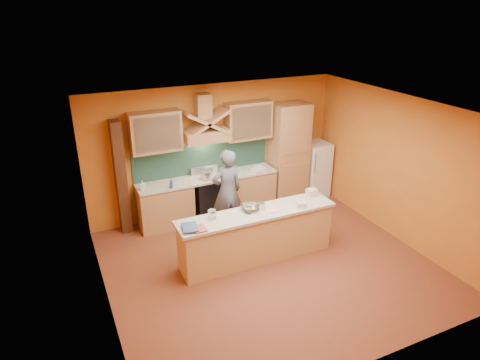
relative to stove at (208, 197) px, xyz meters
name	(u,v)px	position (x,y,z in m)	size (l,w,h in m)	color
floor	(269,265)	(0.30, -2.20, -0.45)	(5.50, 5.00, 0.01)	brown
ceiling	(274,111)	(0.30, -2.20, 2.35)	(5.50, 5.00, 0.01)	white
wall_back	(215,149)	(0.30, 0.30, 0.95)	(5.50, 0.02, 2.80)	orange
wall_front	(374,276)	(0.30, -4.70, 0.95)	(5.50, 0.02, 2.80)	orange
wall_left	(99,229)	(-2.45, -2.20, 0.95)	(0.02, 5.00, 2.80)	orange
wall_right	(398,168)	(3.05, -2.20, 0.95)	(0.02, 5.00, 2.80)	orange
base_cabinet_left	(165,206)	(-0.95, 0.00, -0.02)	(1.10, 0.60, 0.86)	tan
base_cabinet_right	(248,190)	(0.95, 0.00, -0.02)	(1.10, 0.60, 0.86)	tan
counter_top	(208,178)	(0.00, 0.00, 0.45)	(3.00, 0.62, 0.04)	beige
stove	(208,197)	(0.00, 0.00, 0.00)	(0.60, 0.58, 0.90)	black
backsplash	(202,158)	(0.00, 0.28, 0.80)	(3.00, 0.03, 0.70)	#1C3E34
range_hood	(206,135)	(0.00, 0.05, 1.37)	(0.92, 0.50, 0.24)	tan
hood_chimney	(203,106)	(0.00, 0.15, 1.95)	(0.30, 0.30, 0.50)	tan
upper_cabinet_left	(155,132)	(-1.00, 0.12, 1.55)	(1.00, 0.35, 0.80)	tan
upper_cabinet_right	(248,120)	(1.00, 0.12, 1.55)	(1.00, 0.35, 0.80)	tan
pantry_column	(288,154)	(1.95, 0.00, 0.70)	(0.80, 0.60, 2.30)	tan
fridge	(315,169)	(2.70, 0.00, 0.20)	(0.58, 0.60, 1.30)	white
trim_column_left	(121,178)	(-1.75, 0.15, 0.70)	(0.20, 0.30, 2.30)	#472816
island_body	(257,237)	(0.20, -1.90, -0.01)	(2.80, 0.55, 0.88)	tan
island_top	(257,213)	(0.20, -1.90, 0.47)	(2.90, 0.62, 0.05)	beige
person	(227,191)	(0.14, -0.71, 0.41)	(0.63, 0.41, 1.72)	slate
pot_large	(206,176)	(-0.05, -0.06, 0.53)	(0.24, 0.24, 0.17)	silver
pot_small	(209,171)	(0.10, 0.18, 0.52)	(0.21, 0.21, 0.14)	#B2B3B9
soap_bottle_a	(143,185)	(-1.38, -0.08, 0.57)	(0.09, 0.09, 0.19)	white
soap_bottle_b	(171,183)	(-0.85, -0.23, 0.57)	(0.08, 0.08, 0.21)	#314F89
bowl_back	(259,168)	(1.18, -0.08, 0.51)	(0.23, 0.23, 0.07)	silver
dish_rack	(259,170)	(1.11, -0.20, 0.52)	(0.27, 0.21, 0.10)	white
book_lower	(193,230)	(-1.03, -2.05, 0.51)	(0.21, 0.28, 0.03)	#B04D3E
book_upper	(182,228)	(-1.18, -1.96, 0.53)	(0.25, 0.34, 0.03)	#3A5580
jar_large	(212,214)	(-0.59, -1.78, 0.57)	(0.14, 0.14, 0.15)	white
jar_small	(249,210)	(0.05, -1.88, 0.56)	(0.11, 0.11, 0.13)	silver
kitchen_scale	(261,206)	(0.33, -1.81, 0.54)	(0.11, 0.11, 0.09)	silver
mixing_bowl	(250,208)	(0.13, -1.77, 0.53)	(0.32, 0.32, 0.08)	silver
cloth	(271,211)	(0.44, -1.97, 0.50)	(0.22, 0.16, 0.01)	beige
grocery_bag_a	(312,192)	(1.45, -1.71, 0.56)	(0.19, 0.15, 0.12)	beige
grocery_bag_b	(301,205)	(1.00, -2.07, 0.54)	(0.16, 0.13, 0.10)	beige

